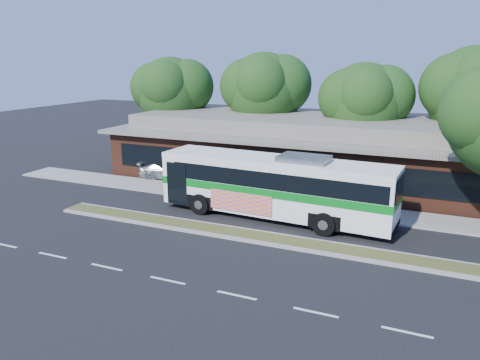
{
  "coord_description": "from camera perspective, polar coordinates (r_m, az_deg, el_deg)",
  "views": [
    {
      "loc": [
        6.41,
        -19.32,
        8.56
      ],
      "look_at": [
        -3.6,
        3.53,
        2.0
      ],
      "focal_mm": 35.0,
      "sensor_mm": 36.0,
      "label": 1
    }
  ],
  "objects": [
    {
      "name": "sidewalk",
      "position": [
        27.84,
        9.22,
        -3.25
      ],
      "size": [
        44.0,
        2.6,
        0.12
      ],
      "primitive_type": "cube",
      "color": "gray",
      "rests_on": "ground"
    },
    {
      "name": "plaza_building",
      "position": [
        33.56,
        12.23,
        3.35
      ],
      "size": [
        33.2,
        11.2,
        4.45
      ],
      "color": "#592C1C",
      "rests_on": "ground"
    },
    {
      "name": "sedan",
      "position": [
        34.14,
        -8.47,
        1.18
      ],
      "size": [
        4.8,
        2.86,
        1.3
      ],
      "primitive_type": "imported",
      "rotation": [
        0.0,
        0.0,
        1.81
      ],
      "color": "silver",
      "rests_on": "ground"
    },
    {
      "name": "ground",
      "position": [
        22.08,
        4.94,
        -8.14
      ],
      "size": [
        120.0,
        120.0,
        0.0
      ],
      "primitive_type": "plane",
      "color": "black",
      "rests_on": "ground"
    },
    {
      "name": "transit_bus",
      "position": [
        25.32,
        4.42,
        -0.28
      ],
      "size": [
        13.06,
        3.56,
        3.63
      ],
      "rotation": [
        0.0,
        0.0,
        -0.06
      ],
      "color": "white",
      "rests_on": "ground"
    },
    {
      "name": "median_strip",
      "position": [
        22.58,
        5.44,
        -7.41
      ],
      "size": [
        26.0,
        1.1,
        0.15
      ],
      "primitive_type": "cube",
      "color": "#414C20",
      "rests_on": "ground"
    },
    {
      "name": "parking_lot",
      "position": [
        39.1,
        -15.72,
        1.53
      ],
      "size": [
        14.0,
        12.0,
        0.01
      ],
      "primitive_type": "cube",
      "color": "black",
      "rests_on": "ground"
    },
    {
      "name": "tree_bg_a",
      "position": [
        40.44,
        -7.81,
        10.78
      ],
      "size": [
        6.47,
        5.8,
        8.63
      ],
      "color": "black",
      "rests_on": "ground"
    },
    {
      "name": "tree_bg_c",
      "position": [
        34.94,
        15.55,
        9.33
      ],
      "size": [
        6.24,
        5.6,
        8.26
      ],
      "color": "black",
      "rests_on": "ground"
    },
    {
      "name": "tree_bg_b",
      "position": [
        37.84,
        3.62,
        11.04
      ],
      "size": [
        6.69,
        6.0,
        9.0
      ],
      "color": "black",
      "rests_on": "ground"
    }
  ]
}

